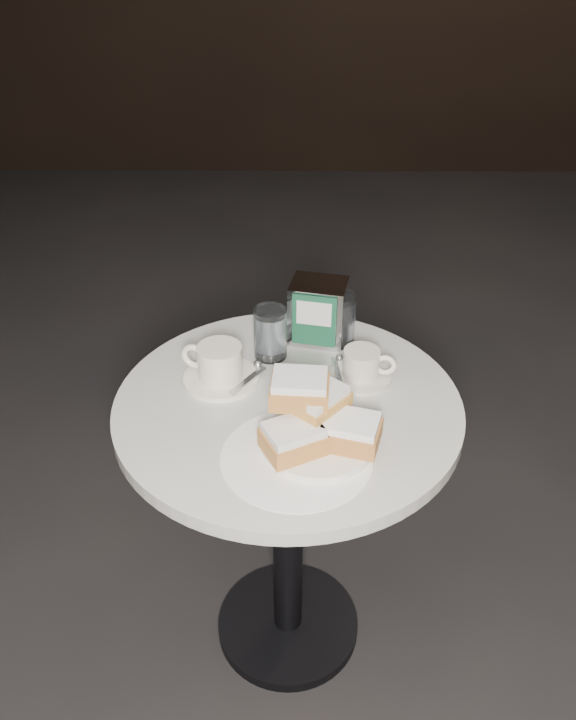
# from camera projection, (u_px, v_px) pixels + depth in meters

# --- Properties ---
(ground) EXTENTS (7.00, 7.00, 0.00)m
(ground) POSITION_uv_depth(u_px,v_px,m) (288.00, 627.00, 1.83)
(ground) COLOR black
(ground) RESTS_ON ground
(cafe_table) EXTENTS (0.70, 0.70, 0.74)m
(cafe_table) POSITION_uv_depth(u_px,v_px,m) (288.00, 473.00, 1.52)
(cafe_table) COLOR black
(cafe_table) RESTS_ON ground
(sugar_spill) EXTENTS (0.29, 0.29, 0.00)m
(sugar_spill) POSITION_uv_depth(u_px,v_px,m) (296.00, 457.00, 1.27)
(sugar_spill) COLOR white
(sugar_spill) RESTS_ON cafe_table
(beignet_plate) EXTENTS (0.24, 0.24, 0.14)m
(beignet_plate) POSITION_uv_depth(u_px,v_px,m) (316.00, 423.00, 1.27)
(beignet_plate) COLOR white
(beignet_plate) RESTS_ON cafe_table
(coffee_cup_left) EXTENTS (0.20, 0.20, 0.08)m
(coffee_cup_left) POSITION_uv_depth(u_px,v_px,m) (220.00, 366.00, 1.45)
(coffee_cup_left) COLOR white
(coffee_cup_left) RESTS_ON cafe_table
(coffee_cup_right) EXTENTS (0.15, 0.15, 0.07)m
(coffee_cup_right) POSITION_uv_depth(u_px,v_px,m) (362.00, 366.00, 1.46)
(coffee_cup_right) COLOR beige
(coffee_cup_right) RESTS_ON cafe_table
(water_glass_left) EXTENTS (0.09, 0.09, 0.12)m
(water_glass_left) POSITION_uv_depth(u_px,v_px,m) (270.00, 334.00, 1.51)
(water_glass_left) COLOR white
(water_glass_left) RESTS_ON cafe_table
(water_glass_right) EXTENTS (0.09, 0.09, 0.12)m
(water_glass_right) POSITION_uv_depth(u_px,v_px,m) (339.00, 320.00, 1.56)
(water_glass_right) COLOR silver
(water_glass_right) RESTS_ON cafe_table
(napkin_dispenser) EXTENTS (0.14, 0.12, 0.14)m
(napkin_dispenser) POSITION_uv_depth(u_px,v_px,m) (318.00, 312.00, 1.56)
(napkin_dispenser) COLOR silver
(napkin_dispenser) RESTS_ON cafe_table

